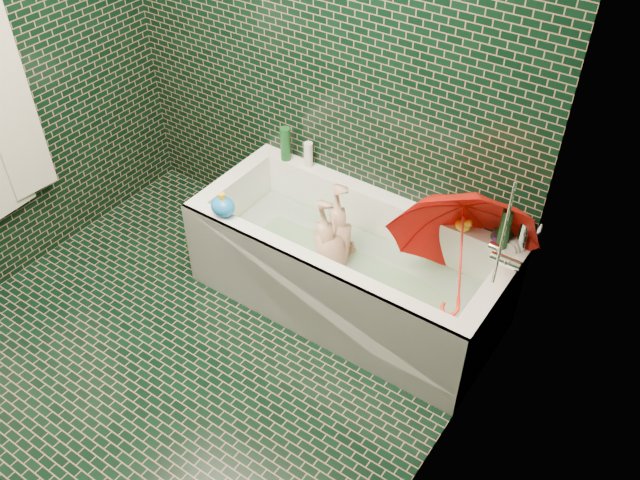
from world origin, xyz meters
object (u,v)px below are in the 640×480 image
Objects in this scene: umbrella at (461,256)px; bath_toy at (223,206)px; bathtub at (347,275)px; rubber_duck at (464,225)px; child at (336,261)px.

umbrella is 5.01× the size of bath_toy.
rubber_duck is (0.50, 0.31, 0.38)m from bathtub.
rubber_duck reaches higher than bathtub.
bath_toy is (-1.11, -0.60, 0.02)m from rubber_duck.
child is at bearing 23.86° from bath_toy.
rubber_duck reaches higher than child.
child is 0.71m from rubber_duck.
bathtub is 11.94× the size of bath_toy.
umbrella is 0.25m from rubber_duck.
umbrella is (0.65, 0.11, 0.28)m from child.
umbrella is (0.60, 0.08, 0.38)m from bathtub.
bath_toy is at bearing 178.54° from umbrella.
rubber_duck is 1.26m from bath_toy.
umbrella is 1.26m from bath_toy.
bathtub is at bearing 169.19° from umbrella.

